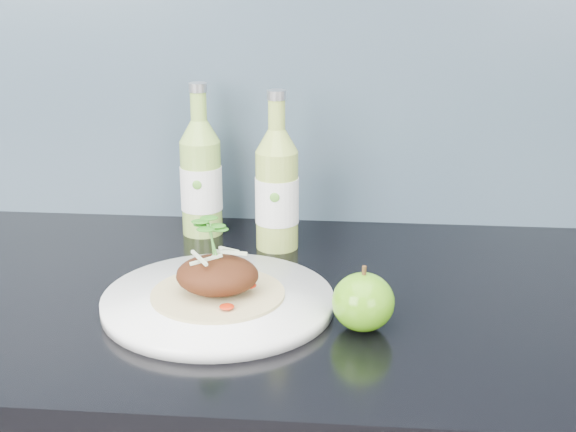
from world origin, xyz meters
name	(u,v)px	position (x,y,z in m)	size (l,w,h in m)	color
dinner_plate	(218,301)	(-0.03, 1.64, 0.91)	(0.33, 0.33, 0.02)	white
pork_taco	(217,273)	(-0.03, 1.64, 0.95)	(0.16, 0.16, 0.10)	tan
green_apple	(363,302)	(0.15, 1.60, 0.93)	(0.09, 0.09, 0.08)	#40880E
cider_bottle_left	(201,178)	(-0.10, 1.90, 0.99)	(0.07, 0.07, 0.23)	#8FB94D
cider_bottle_right	(277,190)	(0.02, 1.85, 0.99)	(0.06, 0.06, 0.23)	#9CB64C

